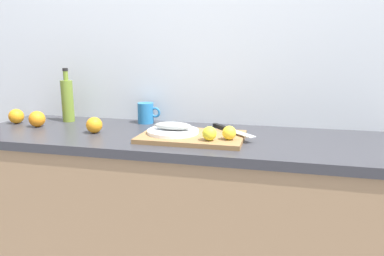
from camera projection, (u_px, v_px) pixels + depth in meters
name	position (u px, v px, depth m)	size (l,w,h in m)	color
back_wall	(193.00, 57.00, 1.91)	(3.20, 0.05, 2.50)	silver
kitchen_counter	(177.00, 223.00, 1.78)	(2.00, 0.60, 0.90)	#9E7A56
cutting_board	(192.00, 137.00, 1.60)	(0.46, 0.29, 0.02)	olive
white_plate	(173.00, 131.00, 1.63)	(0.23, 0.23, 0.01)	white
fish_fillet	(172.00, 126.00, 1.62)	(0.17, 0.07, 0.04)	#999E99
chef_knife	(227.00, 129.00, 1.66)	(0.22, 0.23, 0.02)	silver
lemon_0	(209.00, 134.00, 1.49)	(0.06, 0.06, 0.06)	yellow
lemon_1	(229.00, 133.00, 1.50)	(0.06, 0.06, 0.06)	yellow
olive_oil_bottle	(67.00, 100.00, 1.96)	(0.06, 0.06, 0.29)	olive
coffee_mug_0	(146.00, 113.00, 1.93)	(0.13, 0.09, 0.11)	#2672B2
orange_0	(16.00, 116.00, 1.92)	(0.08, 0.08, 0.08)	orange
orange_1	(94.00, 125.00, 1.71)	(0.08, 0.08, 0.08)	orange
orange_2	(37.00, 119.00, 1.84)	(0.08, 0.08, 0.08)	orange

